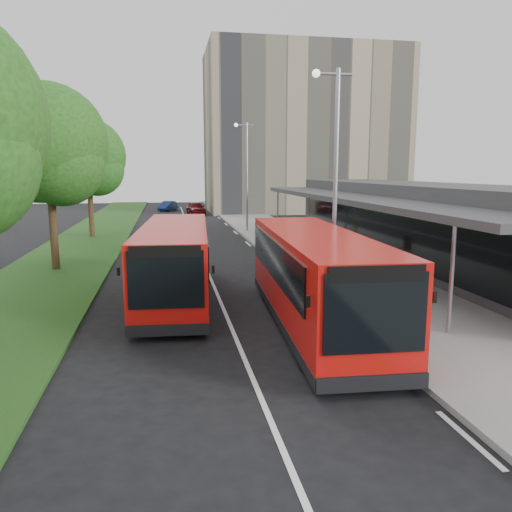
{
  "coord_description": "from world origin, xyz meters",
  "views": [
    {
      "loc": [
        -1.81,
        -15.3,
        4.65
      ],
      "look_at": [
        1.43,
        2.76,
        1.5
      ],
      "focal_mm": 35.0,
      "sensor_mm": 36.0,
      "label": 1
    }
  ],
  "objects_px": {
    "lamp_post_far": "(246,170)",
    "litter_bin": "(293,245)",
    "lamp_post_near": "(334,169)",
    "bus_second": "(175,262)",
    "tree_mid": "(48,151)",
    "tree_far": "(88,161)",
    "bus_main": "(315,279)",
    "bollard": "(264,228)",
    "car_near": "(196,208)",
    "car_far": "(168,206)"
  },
  "relations": [
    {
      "from": "litter_bin",
      "to": "car_near",
      "type": "xyz_separation_m",
      "value": [
        -3.7,
        27.54,
        0.1
      ]
    },
    {
      "from": "lamp_post_far",
      "to": "bollard",
      "type": "bearing_deg",
      "value": -71.52
    },
    {
      "from": "tree_far",
      "to": "lamp_post_far",
      "type": "relative_size",
      "value": 1.02
    },
    {
      "from": "bus_main",
      "to": "bus_second",
      "type": "height_order",
      "value": "bus_main"
    },
    {
      "from": "car_far",
      "to": "bus_second",
      "type": "bearing_deg",
      "value": -67.43
    },
    {
      "from": "lamp_post_near",
      "to": "lamp_post_far",
      "type": "bearing_deg",
      "value": 90.0
    },
    {
      "from": "lamp_post_near",
      "to": "litter_bin",
      "type": "xyz_separation_m",
      "value": [
        0.9,
        9.21,
        -4.14
      ]
    },
    {
      "from": "lamp_post_near",
      "to": "bus_second",
      "type": "relative_size",
      "value": 0.82
    },
    {
      "from": "lamp_post_near",
      "to": "tree_mid",
      "type": "bearing_deg",
      "value": 147.64
    },
    {
      "from": "bus_main",
      "to": "bus_second",
      "type": "distance_m",
      "value": 5.71
    },
    {
      "from": "lamp_post_near",
      "to": "bus_second",
      "type": "height_order",
      "value": "lamp_post_near"
    },
    {
      "from": "lamp_post_near",
      "to": "car_far",
      "type": "height_order",
      "value": "lamp_post_near"
    },
    {
      "from": "lamp_post_far",
      "to": "bus_main",
      "type": "relative_size",
      "value": 0.79
    },
    {
      "from": "tree_far",
      "to": "bollard",
      "type": "height_order",
      "value": "tree_far"
    },
    {
      "from": "tree_far",
      "to": "litter_bin",
      "type": "relative_size",
      "value": 9.58
    },
    {
      "from": "lamp_post_near",
      "to": "bus_second",
      "type": "distance_m",
      "value": 6.61
    },
    {
      "from": "bus_main",
      "to": "car_far",
      "type": "height_order",
      "value": "bus_main"
    },
    {
      "from": "lamp_post_far",
      "to": "bus_second",
      "type": "distance_m",
      "value": 20.39
    },
    {
      "from": "bus_main",
      "to": "litter_bin",
      "type": "distance_m",
      "value": 12.81
    },
    {
      "from": "lamp_post_near",
      "to": "bollard",
      "type": "xyz_separation_m",
      "value": [
        0.88,
        17.38,
        -4.09
      ]
    },
    {
      "from": "bus_second",
      "to": "bollard",
      "type": "distance_m",
      "value": 17.93
    },
    {
      "from": "bus_main",
      "to": "car_near",
      "type": "xyz_separation_m",
      "value": [
        -1.18,
        40.07,
        -0.78
      ]
    },
    {
      "from": "bollard",
      "to": "car_near",
      "type": "relative_size",
      "value": 0.24
    },
    {
      "from": "car_far",
      "to": "lamp_post_far",
      "type": "bearing_deg",
      "value": -52.99
    },
    {
      "from": "tree_mid",
      "to": "litter_bin",
      "type": "relative_size",
      "value": 10.03
    },
    {
      "from": "lamp_post_near",
      "to": "bollard",
      "type": "distance_m",
      "value": 17.87
    },
    {
      "from": "lamp_post_far",
      "to": "car_far",
      "type": "distance_m",
      "value": 23.25
    },
    {
      "from": "lamp_post_near",
      "to": "car_near",
      "type": "relative_size",
      "value": 2.01
    },
    {
      "from": "lamp_post_far",
      "to": "bus_main",
      "type": "height_order",
      "value": "lamp_post_far"
    },
    {
      "from": "car_near",
      "to": "car_far",
      "type": "distance_m",
      "value": 6.14
    },
    {
      "from": "bollard",
      "to": "car_near",
      "type": "bearing_deg",
      "value": 100.75
    },
    {
      "from": "car_near",
      "to": "tree_far",
      "type": "bearing_deg",
      "value": -123.01
    },
    {
      "from": "litter_bin",
      "to": "lamp_post_far",
      "type": "bearing_deg",
      "value": 94.77
    },
    {
      "from": "bus_main",
      "to": "bollard",
      "type": "relative_size",
      "value": 10.71
    },
    {
      "from": "litter_bin",
      "to": "car_far",
      "type": "bearing_deg",
      "value": 101.4
    },
    {
      "from": "bollard",
      "to": "bus_second",
      "type": "bearing_deg",
      "value": -111.44
    },
    {
      "from": "lamp_post_far",
      "to": "litter_bin",
      "type": "relative_size",
      "value": 9.36
    },
    {
      "from": "litter_bin",
      "to": "bollard",
      "type": "relative_size",
      "value": 0.9
    },
    {
      "from": "bus_main",
      "to": "bollard",
      "type": "height_order",
      "value": "bus_main"
    },
    {
      "from": "tree_far",
      "to": "bus_second",
      "type": "height_order",
      "value": "tree_far"
    },
    {
      "from": "bus_main",
      "to": "litter_bin",
      "type": "relative_size",
      "value": 11.9
    },
    {
      "from": "tree_mid",
      "to": "bus_second",
      "type": "distance_m",
      "value": 9.34
    },
    {
      "from": "lamp_post_far",
      "to": "tree_mid",
      "type": "bearing_deg",
      "value": -130.68
    },
    {
      "from": "lamp_post_near",
      "to": "bus_second",
      "type": "bearing_deg",
      "value": 172.98
    },
    {
      "from": "lamp_post_far",
      "to": "litter_bin",
      "type": "xyz_separation_m",
      "value": [
        0.9,
        -10.79,
        -4.14
      ]
    },
    {
      "from": "tree_far",
      "to": "bollard",
      "type": "distance_m",
      "value": 12.99
    },
    {
      "from": "tree_far",
      "to": "car_near",
      "type": "xyz_separation_m",
      "value": [
        8.33,
        17.7,
        -4.61
      ]
    },
    {
      "from": "litter_bin",
      "to": "tree_mid",
      "type": "bearing_deg",
      "value": -169.85
    },
    {
      "from": "bollard",
      "to": "car_far",
      "type": "height_order",
      "value": "car_far"
    },
    {
      "from": "car_near",
      "to": "bus_main",
      "type": "bearing_deg",
      "value": -96.14
    }
  ]
}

